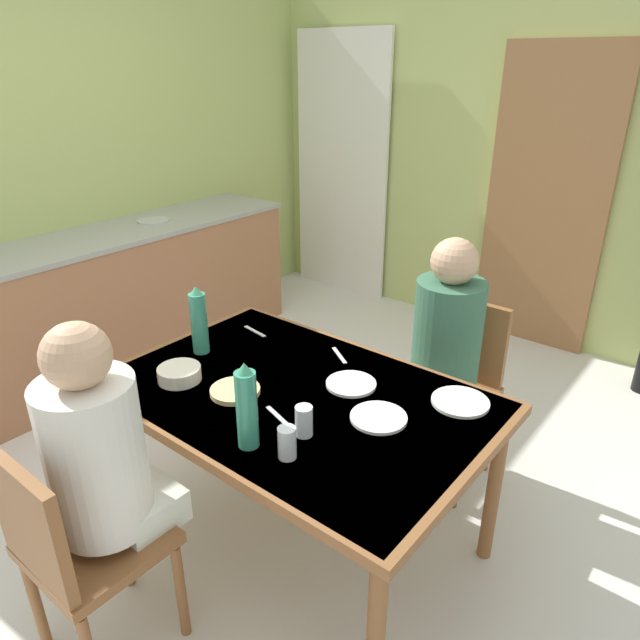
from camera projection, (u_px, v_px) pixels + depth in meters
ground_plane at (252, 484)px, 2.80m from camera, size 6.49×6.49×0.00m
wall_back at (495, 157)px, 4.05m from camera, size 4.00×0.10×2.51m
wall_left at (106, 163)px, 3.81m from camera, size 0.10×3.75×2.51m
door_wooden at (546, 204)px, 3.85m from camera, size 0.80×0.05×2.00m
curtain_panel at (341, 168)px, 4.79m from camera, size 0.90×0.03×2.11m
kitchen_counter at (112, 301)px, 3.74m from camera, size 0.61×2.62×0.91m
dining_table at (296, 407)px, 2.21m from camera, size 1.47×0.97×0.73m
chair_near_diner at (75, 546)px, 1.80m from camera, size 0.40×0.40×0.87m
chair_far_diner at (454, 380)px, 2.73m from camera, size 0.40×0.40×0.87m
person_near_diner at (99, 451)px, 1.77m from camera, size 0.30×0.37×0.77m
person_far_diner at (446, 336)px, 2.51m from camera, size 0.30×0.37×0.77m
water_bottle_green_near at (199, 321)px, 2.43m from camera, size 0.07×0.07×0.30m
water_bottle_green_far at (247, 408)px, 1.83m from camera, size 0.07×0.07×0.31m
serving_bowl_center at (179, 374)px, 2.26m from camera, size 0.17×0.17×0.05m
dinner_plate_near_left at (460, 402)px, 2.12m from camera, size 0.21×0.21×0.01m
dinner_plate_near_right at (379, 417)px, 2.02m from camera, size 0.20×0.20×0.01m
dinner_plate_far_center at (351, 384)px, 2.23m from camera, size 0.20×0.20×0.01m
drinking_glass_by_near_diner at (287, 443)px, 1.81m from camera, size 0.06×0.06×0.11m
drinking_glass_by_far_diner at (304, 421)px, 1.92m from camera, size 0.06×0.06×0.11m
bread_plate_sliced at (235, 391)px, 2.18m from camera, size 0.19×0.19×0.02m
cutlery_knife_near at (255, 331)px, 2.67m from camera, size 0.15×0.04×0.00m
cutlery_fork_near at (278, 417)px, 2.04m from camera, size 0.15×0.06×0.00m
cutlery_knife_far at (339, 355)px, 2.46m from camera, size 0.13×0.10×0.00m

